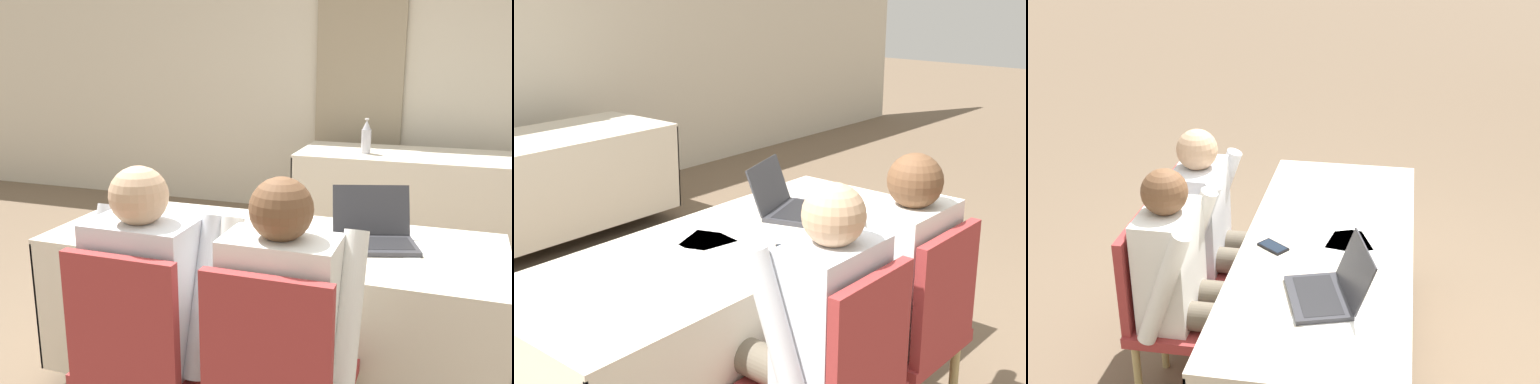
# 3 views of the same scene
# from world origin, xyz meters

# --- Properties ---
(wall_back) EXTENTS (12.00, 0.06, 2.70)m
(wall_back) POSITION_xyz_m (0.00, 3.04, 1.35)
(wall_back) COLOR beige
(wall_back) RESTS_ON ground_plane
(curtain_panel) EXTENTS (0.78, 0.04, 2.65)m
(curtain_panel) POSITION_xyz_m (-0.14, 2.98, 1.33)
(curtain_panel) COLOR gray
(curtain_panel) RESTS_ON ground_plane
(conference_table_near) EXTENTS (1.95, 0.77, 0.73)m
(conference_table_near) POSITION_xyz_m (0.00, 0.00, 0.56)
(conference_table_near) COLOR beige
(conference_table_near) RESTS_ON ground_plane
(conference_table_far) EXTENTS (1.95, 0.77, 0.73)m
(conference_table_far) POSITION_xyz_m (0.50, 2.32, 0.56)
(conference_table_far) COLOR beige
(conference_table_far) RESTS_ON ground_plane
(laptop) EXTENTS (0.41, 0.39, 0.22)m
(laptop) POSITION_xyz_m (0.44, 0.05, 0.77)
(laptop) COLOR #333338
(laptop) RESTS_ON conference_table_near
(cell_phone) EXTENTS (0.14, 0.15, 0.01)m
(cell_phone) POSITION_xyz_m (0.06, -0.24, 0.74)
(cell_phone) COLOR black
(cell_phone) RESTS_ON conference_table_near
(paper_beside_laptop) EXTENTS (0.27, 0.33, 0.00)m
(paper_beside_laptop) POSITION_xyz_m (0.56, 0.09, 0.73)
(paper_beside_laptop) COLOR white
(paper_beside_laptop) RESTS_ON conference_table_near
(paper_centre_table) EXTENTS (0.26, 0.33, 0.00)m
(paper_centre_table) POSITION_xyz_m (-0.05, 0.15, 0.73)
(paper_centre_table) COLOR white
(paper_centre_table) RESTS_ON conference_table_near
(paper_left_edge) EXTENTS (0.30, 0.35, 0.00)m
(paper_left_edge) POSITION_xyz_m (-0.03, 0.04, 0.73)
(paper_left_edge) COLOR white
(paper_left_edge) RESTS_ON conference_table_near
(water_bottle) EXTENTS (0.08, 0.08, 0.28)m
(water_bottle) POSITION_xyz_m (0.06, 2.22, 0.86)
(water_bottle) COLOR #B7B7C1
(water_bottle) RESTS_ON conference_table_far
(chair_near_left) EXTENTS (0.44, 0.44, 0.90)m
(chair_near_left) POSITION_xyz_m (-0.25, -0.69, 0.49)
(chair_near_left) COLOR tan
(chair_near_left) RESTS_ON ground_plane
(chair_near_right) EXTENTS (0.44, 0.44, 0.90)m
(chair_near_right) POSITION_xyz_m (0.25, -0.69, 0.49)
(chair_near_right) COLOR tan
(chair_near_right) RESTS_ON ground_plane
(person_checkered_shirt) EXTENTS (0.50, 0.52, 1.16)m
(person_checkered_shirt) POSITION_xyz_m (-0.25, -0.59, 0.65)
(person_checkered_shirt) COLOR #665B4C
(person_checkered_shirt) RESTS_ON ground_plane
(person_white_shirt) EXTENTS (0.50, 0.52, 1.16)m
(person_white_shirt) POSITION_xyz_m (0.25, -0.59, 0.65)
(person_white_shirt) COLOR #665B4C
(person_white_shirt) RESTS_ON ground_plane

